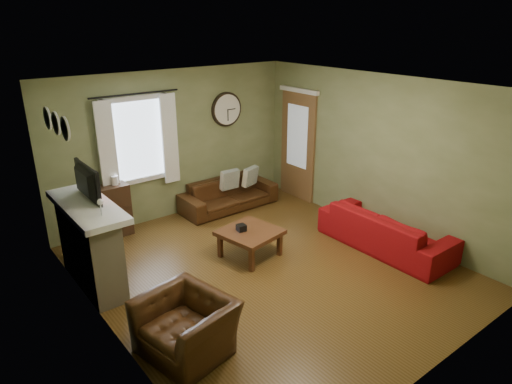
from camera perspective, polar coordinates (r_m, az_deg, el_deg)
floor at (r=6.69m, az=1.46°, el=-9.60°), size 4.60×5.20×0.00m
ceiling at (r=5.81m, az=1.70°, el=13.03°), size 4.60×5.20×0.00m
wall_left at (r=5.09m, az=-18.89°, el=-4.65°), size 0.00×5.20×2.60m
wall_right at (r=7.73m, az=14.88°, el=4.51°), size 0.00×5.20×2.60m
wall_back at (r=8.21m, az=-10.12°, el=5.84°), size 4.60×0.00×2.60m
wall_front at (r=4.62m, az=22.77°, el=-7.97°), size 4.60×0.00×2.60m
fireplace at (r=6.46m, az=-19.99°, el=-6.59°), size 0.40×1.40×1.10m
firebox at (r=6.63m, az=-18.17°, el=-8.09°), size 0.04×0.60×0.55m
mantel at (r=6.23m, az=-20.40°, el=-1.70°), size 0.58×1.60×0.08m
tv at (r=6.30m, az=-20.91°, el=0.56°), size 0.08×0.60×0.35m
tv_screen at (r=6.30m, az=-20.29°, el=1.20°), size 0.02×0.62×0.36m
medallion_left at (r=5.53m, az=-22.74°, el=7.32°), size 0.28×0.28×0.03m
medallion_mid at (r=5.86m, az=-23.72°, el=7.88°), size 0.28×0.28×0.03m
medallion_right at (r=6.20m, az=-24.60°, el=8.38°), size 0.28×0.28×0.03m
window_pane at (r=7.85m, az=-14.65°, el=6.30°), size 1.00×0.02×1.30m
curtain_rod at (r=7.61m, az=-14.88°, el=11.77°), size 0.03×0.03×1.50m
curtain_left at (r=7.58m, az=-18.10°, el=5.03°), size 0.28×0.04×1.55m
curtain_right at (r=8.00m, az=-10.72°, el=6.52°), size 0.28×0.04×1.55m
wall_clock at (r=8.61m, az=-3.63°, el=10.25°), size 0.64×0.06×0.64m
door at (r=8.96m, az=5.25°, el=5.72°), size 0.05×0.90×2.10m
bookshelf at (r=7.81m, az=-18.11°, el=-2.42°), size 0.74×0.31×0.87m
book at (r=7.87m, az=-18.92°, el=1.76°), size 0.26×0.28×0.02m
sofa_brown at (r=8.64m, az=-3.43°, el=-0.27°), size 1.86×0.73×0.54m
pillow_left at (r=8.58m, az=-3.30°, el=1.56°), size 0.37×0.12×0.37m
pillow_right at (r=8.74m, az=-0.72°, el=1.98°), size 0.37×0.20×0.36m
sofa_red at (r=7.40m, az=15.88°, el=-4.56°), size 0.83×2.12×0.62m
armchair at (r=5.16m, az=-8.72°, el=-16.19°), size 1.02×1.11×0.62m
coffee_table at (r=6.93m, az=-0.75°, el=-6.42°), size 0.93×0.93×0.42m
tissue_box at (r=6.84m, az=-1.84°, el=-5.04°), size 0.14×0.14×0.10m
wine_glass_a at (r=5.74m, az=-18.81°, el=-1.85°), size 0.07×0.07×0.21m
wine_glass_b at (r=5.76m, az=-18.85°, el=-1.87°), size 0.07×0.07×0.20m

